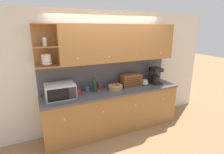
% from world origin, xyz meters
% --- Properties ---
extents(ground_plane, '(24.00, 24.00, 0.00)m').
position_xyz_m(ground_plane, '(0.00, 0.00, 0.00)').
color(ground_plane, '#9E754C').
extents(wall_back, '(5.41, 0.06, 2.60)m').
position_xyz_m(wall_back, '(0.00, 0.03, 1.30)').
color(wall_back, silver).
rests_on(wall_back, ground_plane).
extents(counter_unit, '(3.03, 0.64, 0.94)m').
position_xyz_m(counter_unit, '(0.00, -0.31, 0.47)').
color(counter_unit, '#A36B38').
rests_on(counter_unit, ground_plane).
extents(backsplash_panel, '(3.01, 0.01, 0.61)m').
position_xyz_m(backsplash_panel, '(0.00, -0.01, 1.24)').
color(backsplash_panel, '#4C4C51').
rests_on(backsplash_panel, counter_unit).
extents(upper_cabinets, '(3.01, 0.36, 0.77)m').
position_xyz_m(upper_cabinets, '(0.16, -0.17, 1.93)').
color(upper_cabinets, '#A36B38').
rests_on(upper_cabinets, backsplash_panel).
extents(microwave, '(0.55, 0.43, 0.28)m').
position_xyz_m(microwave, '(-1.11, -0.26, 1.08)').
color(microwave, silver).
rests_on(microwave, counter_unit).
extents(storage_canister, '(0.11, 0.11, 0.12)m').
position_xyz_m(storage_canister, '(-0.76, -0.23, 1.00)').
color(storage_canister, '#B22D28').
rests_on(storage_canister, counter_unit).
extents(mug_blue_second, '(0.09, 0.08, 0.10)m').
position_xyz_m(mug_blue_second, '(-0.54, -0.12, 0.99)').
color(mug_blue_second, '#38669E').
rests_on(mug_blue_second, counter_unit).
extents(wine_bottle, '(0.09, 0.09, 0.31)m').
position_xyz_m(wine_bottle, '(-0.39, -0.20, 1.08)').
color(wine_bottle, '#19381E').
rests_on(wine_bottle, counter_unit).
extents(mug, '(0.09, 0.08, 0.11)m').
position_xyz_m(mug, '(-0.23, -0.07, 0.99)').
color(mug, '#B73D38').
rests_on(mug, counter_unit).
extents(fruit_basket, '(0.31, 0.31, 0.16)m').
position_xyz_m(fruit_basket, '(0.06, -0.28, 0.99)').
color(fruit_basket, '#A87F4C').
rests_on(fruit_basket, counter_unit).
extents(bread_box, '(0.46, 0.25, 0.28)m').
position_xyz_m(bread_box, '(0.48, -0.20, 1.08)').
color(bread_box, brown).
rests_on(bread_box, counter_unit).
extents(bowl_stack_on_counter, '(0.19, 0.19, 0.12)m').
position_xyz_m(bowl_stack_on_counter, '(0.85, -0.23, 0.99)').
color(bowl_stack_on_counter, silver).
rests_on(bowl_stack_on_counter, counter_unit).
extents(coffee_maker, '(0.23, 0.26, 0.39)m').
position_xyz_m(coffee_maker, '(1.12, -0.27, 1.14)').
color(coffee_maker, black).
rests_on(coffee_maker, counter_unit).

